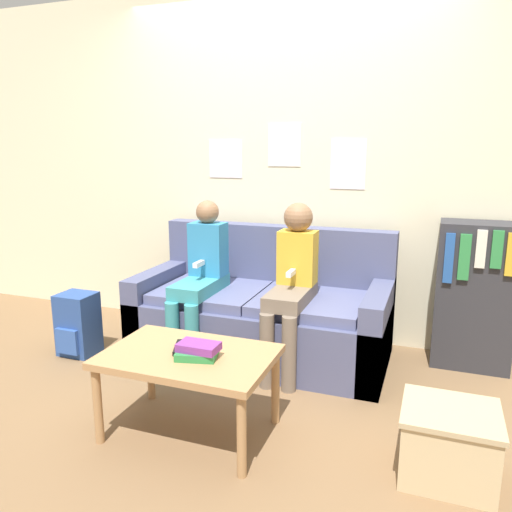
{
  "coord_description": "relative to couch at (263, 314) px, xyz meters",
  "views": [
    {
      "loc": [
        1.11,
        -2.61,
        1.45
      ],
      "look_at": [
        0.0,
        0.39,
        0.74
      ],
      "focal_mm": 35.0,
      "sensor_mm": 36.0,
      "label": 1
    }
  ],
  "objects": [
    {
      "name": "person_left",
      "position": [
        -0.38,
        -0.2,
        0.31
      ],
      "size": [
        0.24,
        0.56,
        1.08
      ],
      "color": "teal",
      "rests_on": "ground_plane"
    },
    {
      "name": "backpack",
      "position": [
        -1.22,
        -0.46,
        -0.07
      ],
      "size": [
        0.25,
        0.25,
        0.44
      ],
      "color": "#284789",
      "rests_on": "ground_plane"
    },
    {
      "name": "person_right",
      "position": [
        0.26,
        -0.19,
        0.33
      ],
      "size": [
        0.24,
        0.56,
        1.09
      ],
      "color": "#756656",
      "rests_on": "ground_plane"
    },
    {
      "name": "bookshelf",
      "position": [
        1.37,
        0.3,
        0.2
      ],
      "size": [
        0.49,
        0.32,
        0.97
      ],
      "color": "#2D2D33",
      "rests_on": "ground_plane"
    },
    {
      "name": "wall_back",
      "position": [
        0.0,
        0.5,
        1.01
      ],
      "size": [
        8.0,
        0.07,
        2.6
      ],
      "color": "beige",
      "rests_on": "ground_plane"
    },
    {
      "name": "book_stack",
      "position": [
        0.06,
        -1.11,
        0.18
      ],
      "size": [
        0.22,
        0.18,
        0.08
      ],
      "color": "#2D8442",
      "rests_on": "coffee_table"
    },
    {
      "name": "couch",
      "position": [
        0.0,
        0.0,
        0.0
      ],
      "size": [
        1.73,
        0.82,
        0.87
      ],
      "color": "#4C5175",
      "rests_on": "ground_plane"
    },
    {
      "name": "storage_box",
      "position": [
        1.22,
        -1.01,
        -0.12
      ],
      "size": [
        0.41,
        0.37,
        0.33
      ],
      "color": "#CCB284",
      "rests_on": "ground_plane"
    },
    {
      "name": "tv_remote",
      "position": [
        -0.08,
        -1.06,
        0.16
      ],
      "size": [
        0.1,
        0.17,
        0.02
      ],
      "rotation": [
        0.0,
        0.0,
        0.36
      ],
      "color": "black",
      "rests_on": "coffee_table"
    },
    {
      "name": "coffee_table",
      "position": [
        -0.01,
        -1.08,
        0.1
      ],
      "size": [
        0.84,
        0.56,
        0.43
      ],
      "color": "#AD7F51",
      "rests_on": "ground_plane"
    },
    {
      "name": "ground_plane",
      "position": [
        0.0,
        -0.53,
        -0.29
      ],
      "size": [
        10.0,
        10.0,
        0.0
      ],
      "primitive_type": "plane",
      "color": "brown"
    }
  ]
}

